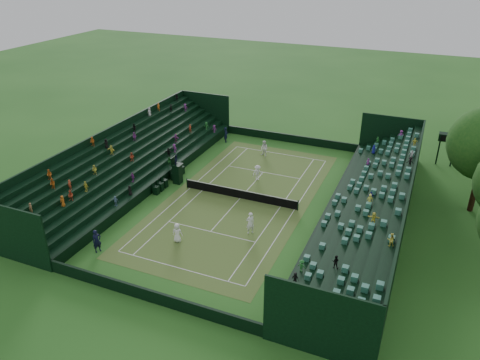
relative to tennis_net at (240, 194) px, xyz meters
The scene contains 18 objects.
ground 0.53m from the tennis_net, ahead, with size 160.00×160.00×0.00m, color #255D1D.
court_surface 0.52m from the tennis_net, ahead, with size 12.97×26.77×0.01m, color #397D29.
perimeter_wall_north 15.89m from the tennis_net, 90.00° to the left, with size 17.17×0.20×1.00m, color black.
perimeter_wall_south 15.89m from the tennis_net, 90.00° to the right, with size 17.17×0.20×1.00m, color black.
perimeter_wall_east 8.49m from the tennis_net, ahead, with size 0.20×31.77×1.00m, color black.
perimeter_wall_west 8.49m from the tennis_net, behind, with size 0.20×31.77×1.00m, color black.
north_grandstand 12.70m from the tennis_net, ahead, with size 6.60×32.00×4.90m.
south_grandstand 12.70m from the tennis_net, behind, with size 6.60×32.00×4.90m.
tennis_net is the anchor object (origin of this frame).
scoreboard_tower 24.04m from the tennis_net, 42.03° to the left, with size 2.00×1.00×3.70m.
umpire_chair 7.27m from the tennis_net, behind, with size 1.00×1.00×3.15m.
courtside_chairs 7.95m from the tennis_net, behind, with size 0.56×5.53×1.21m.
player_near_west 8.98m from the tennis_net, 101.72° to the right, with size 0.83×0.54×1.70m, color white.
player_near_east 6.17m from the tennis_net, 58.88° to the right, with size 0.73×0.48×2.01m, color white.
player_far_west 10.73m from the tennis_net, 97.90° to the left, with size 0.89×0.69×1.84m, color white.
player_far_east 4.45m from the tennis_net, 89.01° to the left, with size 1.08×0.63×1.67m, color white.
line_judge_north 14.81m from the tennis_net, 119.86° to the left, with size 0.70×0.46×1.91m, color black.
line_judge_south 14.30m from the tennis_net, 119.12° to the right, with size 0.71×0.47×1.95m, color black.
Camera 1 is at (15.54, -36.41, 21.71)m, focal length 35.00 mm.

